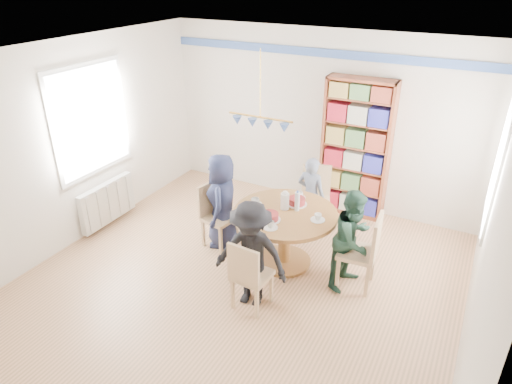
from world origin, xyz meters
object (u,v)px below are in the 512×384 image
Objects in this scene: dining_table at (285,225)px; person_near at (251,255)px; chair_right at (365,249)px; bookshelf at (356,150)px; radiator at (108,203)px; person_far at (311,196)px; person_right at (353,239)px; chair_near at (248,274)px; chair_far at (316,194)px; chair_left at (215,212)px; person_left at (222,201)px.

dining_table is 0.88m from person_near.
chair_right is 1.94m from bookshelf.
bookshelf is (0.34, 1.73, 0.47)m from dining_table.
person_far is at bearing 23.58° from radiator.
dining_table is 0.88m from person_right.
dining_table is at bearing 103.07° from person_right.
chair_near is 1.88m from person_far.
bookshelf reaches higher than chair_far.
chair_right is 1.36m from person_far.
chair_left is 0.72× the size of person_right.
bookshelf is at bearing 75.93° from person_near.
person_far is at bearing 41.31° from chair_left.
radiator is at bearing -153.23° from chair_far.
bookshelf is at bearing 122.92° from person_left.
radiator is 0.48× the size of bookshelf.
bookshelf is (0.34, 0.86, 0.45)m from person_far.
person_near is at bearing -97.70° from bookshelf.
person_right is at bearing -51.08° from chair_far.
person_right is at bearing -72.91° from bookshelf.
chair_far is at bearing 133.57° from chair_right.
bookshelf is at bearing 33.70° from radiator.
chair_near is at bearing 153.14° from person_right.
person_far is (2.72, 1.19, 0.23)m from radiator.
bookshelf is (3.06, 2.04, 0.68)m from radiator.
person_near is (-0.01, -1.75, 0.07)m from person_far.
person_far is 1.75m from person_near.
person_left is 1.02× the size of person_near.
radiator is 3.76m from chair_right.
chair_near is at bearing -14.12° from radiator.
person_left is 1.27m from person_far.
person_near is (1.01, -0.85, 0.15)m from chair_left.
person_right reaches higher than chair_near.
chair_near is at bearing -135.61° from chair_right.
chair_far is at bearing -116.83° from bookshelf.
bookshelf is at bearing 63.17° from chair_far.
radiator is 3.05m from chair_far.
chair_near is at bearing 97.70° from person_far.
person_left is (-0.96, 1.02, 0.18)m from chair_near.
person_left is at bearing 10.64° from radiator.
chair_left is 0.78× the size of person_far.
chair_far reaches higher than chair_near.
person_right is at bearing -176.60° from chair_right.
chair_left is 2.05m from chair_right.
chair_left is at bearing 9.59° from radiator.
person_left reaches higher than person_near.
person_near is (-0.89, -0.86, 0.02)m from person_right.
person_left is at bearing 178.87° from chair_right.
dining_table is at bearing 91.29° from chair_near.
person_far is at bearing 90.14° from dining_table.
person_far is (-0.02, 1.87, 0.09)m from chair_near.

